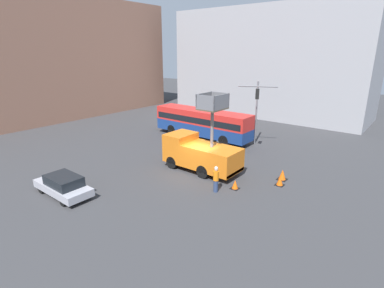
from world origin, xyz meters
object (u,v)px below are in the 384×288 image
object	(u,v)px
utility_truck	(200,152)
road_worker_directing	(217,150)
traffic_cone_near_truck	(235,185)
traffic_cone_far_side	(282,175)
road_worker_near_truck	(216,179)
parked_car_curbside	(63,185)
traffic_cone_mid_road	(280,181)
city_bus	(202,122)
traffic_light_pole	(257,104)

from	to	relation	value
utility_truck	road_worker_directing	size ratio (longest dim) A/B	3.58
traffic_cone_near_truck	traffic_cone_far_side	size ratio (longest dim) A/B	0.82
utility_truck	road_worker_directing	xyz separation A→B (m)	(2.85, 0.26, -0.65)
road_worker_near_truck	parked_car_curbside	xyz separation A→B (m)	(-6.78, 7.68, -0.21)
traffic_cone_mid_road	city_bus	bearing A→B (deg)	61.82
traffic_cone_far_side	road_worker_near_truck	bearing A→B (deg)	149.97
utility_truck	traffic_cone_far_side	bearing A→B (deg)	-68.23
road_worker_near_truck	traffic_cone_near_truck	xyz separation A→B (m)	(1.23, -0.80, -0.63)
traffic_cone_near_truck	traffic_cone_mid_road	size ratio (longest dim) A/B	0.95
road_worker_near_truck	traffic_cone_far_side	world-z (taller)	road_worker_near_truck
traffic_light_pole	traffic_cone_mid_road	xyz separation A→B (m)	(-6.82, -5.58, -4.02)
city_bus	traffic_light_pole	size ratio (longest dim) A/B	1.77
traffic_cone_mid_road	parked_car_curbside	world-z (taller)	parked_car_curbside
road_worker_near_truck	road_worker_directing	distance (m)	6.30
traffic_light_pole	parked_car_curbside	world-z (taller)	traffic_light_pole
traffic_light_pole	utility_truck	bearing A→B (deg)	175.52
road_worker_near_truck	road_worker_directing	size ratio (longest dim) A/B	1.06
traffic_light_pole	parked_car_curbside	bearing A→B (deg)	163.52
traffic_cone_near_truck	utility_truck	bearing A→B (deg)	73.39
traffic_cone_far_side	parked_car_curbside	size ratio (longest dim) A/B	0.17
parked_car_curbside	utility_truck	bearing A→B (deg)	-26.03
road_worker_directing	utility_truck	bearing A→B (deg)	-153.42
traffic_light_pole	traffic_cone_near_truck	size ratio (longest dim) A/B	9.87
city_bus	parked_car_curbside	xyz separation A→B (m)	(-16.77, -0.95, -1.13)
traffic_cone_near_truck	parked_car_curbside	xyz separation A→B (m)	(-8.01, 8.48, 0.42)
traffic_light_pole	parked_car_curbside	xyz separation A→B (m)	(-17.34, 5.13, -3.61)
traffic_light_pole	traffic_cone_mid_road	distance (m)	9.69
traffic_light_pole	traffic_cone_far_side	size ratio (longest dim) A/B	8.14
utility_truck	traffic_cone_near_truck	distance (m)	4.34
city_bus	traffic_cone_mid_road	world-z (taller)	city_bus
road_worker_near_truck	parked_car_curbside	distance (m)	10.25
traffic_light_pole	traffic_cone_near_truck	world-z (taller)	traffic_light_pole
traffic_light_pole	road_worker_near_truck	distance (m)	11.39
utility_truck	road_worker_near_truck	bearing A→B (deg)	-127.26
traffic_cone_near_truck	traffic_cone_far_side	xyz separation A→B (m)	(3.57, -1.98, 0.07)
road_worker_near_truck	traffic_cone_mid_road	world-z (taller)	road_worker_near_truck
road_worker_near_truck	traffic_cone_near_truck	world-z (taller)	road_worker_near_truck
parked_car_curbside	traffic_light_pole	bearing A→B (deg)	-16.48
traffic_light_pole	road_worker_directing	xyz separation A→B (m)	(-5.29, 0.90, -3.46)
utility_truck	traffic_light_pole	world-z (taller)	traffic_light_pole
road_worker_directing	traffic_cone_near_truck	distance (m)	5.89
traffic_cone_mid_road	parked_car_curbside	size ratio (longest dim) A/B	0.15
traffic_light_pole	city_bus	bearing A→B (deg)	95.35
city_bus	road_worker_near_truck	xyz separation A→B (m)	(-9.99, -8.63, -0.92)
city_bus	road_worker_directing	distance (m)	7.08
utility_truck	traffic_light_pole	distance (m)	8.64
city_bus	road_worker_directing	bearing A→B (deg)	124.40
road_worker_near_truck	city_bus	bearing A→B (deg)	129.23
road_worker_directing	traffic_cone_near_truck	size ratio (longest dim) A/B	2.71
utility_truck	traffic_cone_mid_road	size ratio (longest dim) A/B	9.21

